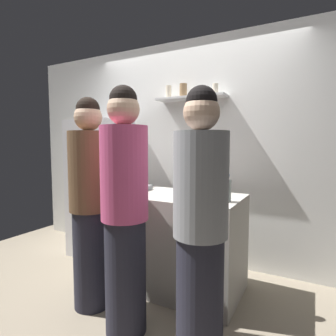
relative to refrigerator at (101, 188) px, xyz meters
The scene contains 12 objects.
ground_plane 1.60m from the refrigerator, 38.49° to the right, with size 5.28×5.28×0.00m, color gray.
back_wall_assembly 1.23m from the refrigerator, 20.48° to the left, with size 4.80×0.32×2.60m.
refrigerator is the anchor object (origin of this frame).
counter 1.26m from the refrigerator, 16.92° to the right, with size 1.40×0.70×0.91m, color #B7B2A8.
baking_pan 0.79m from the refrigerator, 23.54° to the right, with size 0.34×0.24×0.05m, color gray.
utensil_holder 1.52m from the refrigerator, 15.80° to the right, with size 0.11×0.11×0.22m.
wine_bottle_dark_glass 1.01m from the refrigerator, 40.19° to the right, with size 0.07×0.07×0.31m.
wine_bottle_green_glass 1.61m from the refrigerator, 22.13° to the right, with size 0.08×0.08×0.32m.
water_bottle_plastic 1.82m from the refrigerator, 14.69° to the right, with size 0.08×0.08×0.23m.
person_pink_top 1.62m from the refrigerator, 42.62° to the right, with size 0.34×0.34×1.80m.
person_brown_jacket 1.22m from the refrigerator, 52.67° to the right, with size 0.34×0.34×1.77m.
person_grey_hoodie 2.10m from the refrigerator, 31.96° to the right, with size 0.34×0.34×1.74m.
Camera 1 is at (1.32, -1.85, 1.39)m, focal length 29.79 mm.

